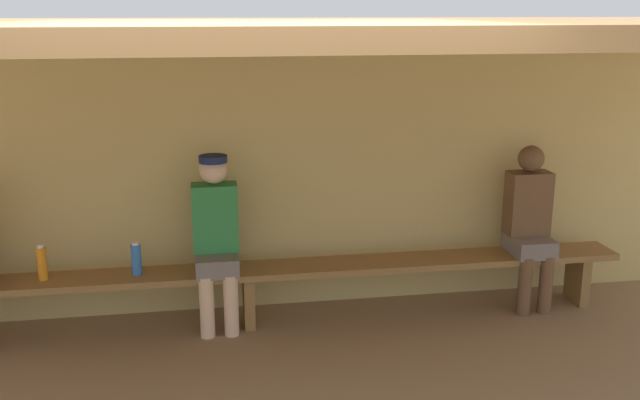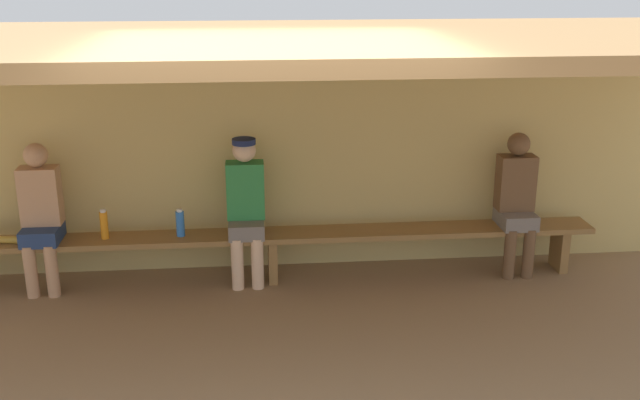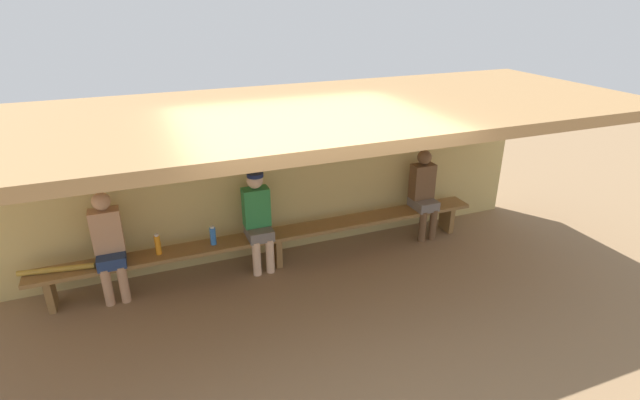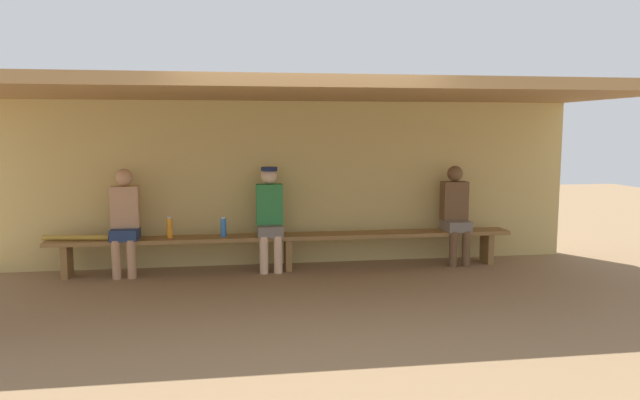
# 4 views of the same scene
# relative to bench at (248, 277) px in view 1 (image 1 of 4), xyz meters

# --- Properties ---
(back_wall) EXTENTS (8.00, 0.20, 2.20)m
(back_wall) POSITION_rel_bench_xyz_m (0.00, 0.45, 0.71)
(back_wall) COLOR tan
(back_wall) RESTS_ON ground
(dugout_roof) EXTENTS (8.00, 2.80, 0.12)m
(dugout_roof) POSITION_rel_bench_xyz_m (0.00, -0.85, 1.87)
(dugout_roof) COLOR #9E7547
(dugout_roof) RESTS_ON back_wall
(bench) EXTENTS (6.00, 0.36, 0.46)m
(bench) POSITION_rel_bench_xyz_m (0.00, 0.00, 0.00)
(bench) COLOR olive
(bench) RESTS_ON ground
(player_middle) EXTENTS (0.34, 0.42, 1.34)m
(player_middle) POSITION_rel_bench_xyz_m (2.28, 0.00, 0.34)
(player_middle) COLOR slate
(player_middle) RESTS_ON ground
(player_with_sunglasses) EXTENTS (0.34, 0.42, 1.34)m
(player_with_sunglasses) POSITION_rel_bench_xyz_m (-0.23, 0.00, 0.36)
(player_with_sunglasses) COLOR slate
(player_with_sunglasses) RESTS_ON ground
(water_bottle_blue) EXTENTS (0.07, 0.07, 0.27)m
(water_bottle_blue) POSITION_rel_bench_xyz_m (-1.50, 0.00, 0.20)
(water_bottle_blue) COLOR orange
(water_bottle_blue) RESTS_ON bench
(water_bottle_green) EXTENTS (0.08, 0.08, 0.26)m
(water_bottle_green) POSITION_rel_bench_xyz_m (-0.83, 0.01, 0.19)
(water_bottle_green) COLOR blue
(water_bottle_green) RESTS_ON bench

